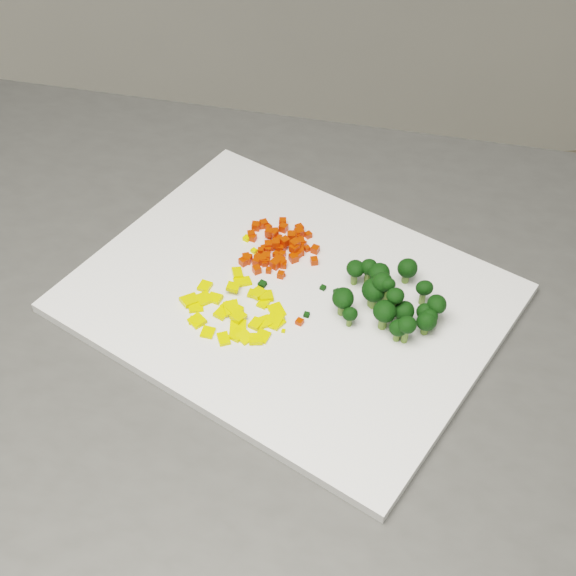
{
  "coord_description": "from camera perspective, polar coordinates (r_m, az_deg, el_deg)",
  "views": [
    {
      "loc": [
        0.33,
        0.01,
        1.54
      ],
      "look_at": [
        0.39,
        0.6,
        0.92
      ],
      "focal_mm": 50.0,
      "sensor_mm": 36.0,
      "label": 1
    }
  ],
  "objects": [
    {
      "name": "pepper_chunk_5",
      "position": [
        0.83,
        -1.69,
        -2.44
      ],
      "size": [
        0.02,
        0.02,
        0.01
      ],
      "primitive_type": "cube",
      "rotation": [
        0.1,
        -0.14,
        0.21
      ],
      "color": "yellow",
      "rests_on": "pepper_pile"
    },
    {
      "name": "carrot_cube_54",
      "position": [
        0.94,
        -1.39,
        4.33
      ],
      "size": [
        0.01,
        0.01,
        0.01
      ],
      "primitive_type": "cube",
      "rotation": [
        0.0,
        0.0,
        2.25
      ],
      "color": "red",
      "rests_on": "carrot_pile"
    },
    {
      "name": "pepper_chunk_29",
      "position": [
        0.86,
        -6.59,
        -1.31
      ],
      "size": [
        0.02,
        0.02,
        0.01
      ],
      "primitive_type": "cube",
      "rotation": [
        0.15,
        -0.04,
        1.64
      ],
      "color": "yellow",
      "rests_on": "pepper_pile"
    },
    {
      "name": "pepper_chunk_32",
      "position": [
        0.86,
        -5.24,
        -0.73
      ],
      "size": [
        0.02,
        0.02,
        0.01
      ],
      "primitive_type": "cube",
      "rotation": [
        -0.12,
        -0.12,
        1.02
      ],
      "color": "yellow",
      "rests_on": "pepper_pile"
    },
    {
      "name": "stray_bit_4",
      "position": [
        0.87,
        2.5,
        0.03
      ],
      "size": [
        0.01,
        0.01,
        0.0
      ],
      "primitive_type": "cube",
      "rotation": [
        0.0,
        0.0,
        2.5
      ],
      "color": "black",
      "rests_on": "cutting_board"
    },
    {
      "name": "broccoli_floret_4",
      "position": [
        0.84,
        3.86,
        -1.06
      ],
      "size": [
        0.03,
        0.03,
        0.03
      ],
      "primitive_type": null,
      "color": "black",
      "rests_on": "broccoli_pile"
    },
    {
      "name": "carrot_cube_14",
      "position": [
        0.92,
        0.89,
        3.25
      ],
      "size": [
        0.01,
        0.01,
        0.01
      ],
      "primitive_type": "cube",
      "rotation": [
        0.0,
        0.0,
        1.66
      ],
      "color": "red",
      "rests_on": "carrot_pile"
    },
    {
      "name": "broccoli_floret_0",
      "position": [
        0.83,
        8.17,
        -1.87
      ],
      "size": [
        0.03,
        0.03,
        0.03
      ],
      "primitive_type": null,
      "color": "black",
      "rests_on": "broccoli_pile"
    },
    {
      "name": "pepper_chunk_13",
      "position": [
        0.85,
        -0.83,
        -1.62
      ],
      "size": [
        0.02,
        0.02,
        0.0
      ],
      "primitive_type": "cube",
      "rotation": [
        -0.02,
        -0.05,
        1.88
      ],
      "color": "yellow",
      "rests_on": "pepper_pile"
    },
    {
      "name": "pepper_chunk_27",
      "position": [
        0.82,
        -1.82,
        -3.45
      ],
      "size": [
        0.02,
        0.02,
        0.01
      ],
      "primitive_type": "cube",
      "rotation": [
        -0.02,
        -0.11,
        2.63
      ],
      "color": "yellow",
      "rests_on": "pepper_pile"
    },
    {
      "name": "broccoli_floret_15",
      "position": [
        0.84,
        10.42,
        -1.54
      ],
      "size": [
        0.03,
        0.03,
        0.03
      ],
      "primitive_type": null,
      "color": "black",
      "rests_on": "broccoli_pile"
    },
    {
      "name": "stray_bit_5",
      "position": [
        0.87,
        -1.83,
        0.28
      ],
      "size": [
        0.01,
        0.01,
        0.01
      ],
      "primitive_type": "cube",
      "rotation": [
        0.0,
        0.0,
        0.92
      ],
      "color": "black",
      "rests_on": "cutting_board"
    },
    {
      "name": "carrot_cube_62",
      "position": [
        0.91,
        -0.49,
        3.42
      ],
      "size": [
        0.01,
        0.01,
        0.01
      ],
      "primitive_type": "cube",
      "rotation": [
        0.0,
        0.0,
        1.38
      ],
      "color": "red",
      "rests_on": "carrot_pile"
    },
    {
      "name": "carrot_cube_53",
      "position": [
        0.93,
        0.81,
        3.95
      ],
      "size": [
        0.01,
        0.01,
        0.01
      ],
      "primitive_type": "cube",
      "rotation": [
        0.0,
        0.0,
        1.89
      ],
      "color": "red",
      "rests_on": "carrot_pile"
    },
    {
      "name": "pepper_chunk_16",
      "position": [
        0.86,
        -1.67,
        -0.98
      ],
      "size": [
        0.02,
        0.02,
        0.0
      ],
      "primitive_type": "cube",
      "rotation": [
        -0.01,
        0.02,
        0.97
      ],
      "color": "yellow",
      "rests_on": "pepper_pile"
    },
    {
      "name": "carrot_cube_43",
      "position": [
        0.9,
        0.69,
        2.43
      ],
      "size": [
        0.01,
        0.01,
        0.01
      ],
      "primitive_type": "cube",
      "rotation": [
        0.0,
        0.0,
        0.68
      ],
      "color": "red",
      "rests_on": "carrot_pile"
    },
    {
      "name": "carrot_cube_67",
      "position": [
        0.91,
        -0.56,
        2.86
      ],
      "size": [
        0.01,
        0.01,
        0.01
      ],
      "primitive_type": "cube",
      "rotation": [
        0.0,
        0.0,
        2.83
      ],
      "color": "red",
      "rests_on": "carrot_pile"
    },
    {
      "name": "carrot_cube_45",
      "position": [
        0.92,
        -1.37,
        3.98
      ],
      "size": [
        0.01,
        0.01,
        0.01
      ],
      "primitive_type": "cube",
      "rotation": [
        0.0,
        0.0,
        1.14
      ],
      "color": "red",
      "rests_on": "carrot_pile"
    },
    {
      "name": "pepper_chunk_9",
      "position": [
        0.86,
        -1.58,
        -0.56
      ],
      "size": [
        0.02,
        0.02,
        0.01
      ],
      "primitive_type": "cube",
      "rotation": [
        -0.14,
        0.1,
        0.05
      ],
      "color": "yellow",
      "rests_on": "pepper_pile"
    },
    {
      "name": "carrot_cube_15",
      "position": [
        0.92,
        0.92,
        3.44
      ],
      "size": [
        0.01,
        0.01,
        0.01
      ],
      "primitive_type": "cube",
      "rotation": [
        0.0,
        0.0,
        2.46
      ],
      "color": "red",
      "rests_on": "carrot_pile"
    },
    {
      "name": "broccoli_floret_8",
      "position": [
        0.83,
        9.93,
        -2.32
      ],
      "size": [
        0.02,
        0.02,
        0.03
      ],
      "primitive_type": null,
      "color": "black",
      "rests_on": "broccoli_pile"
    },
    {
      "name": "pepper_chunk_15",
      "position": [
        0.83,
        -5.72,
        -3.16
      ],
      "size": [
        0.02,
        0.02,
        0.0
      ],
      "primitive_type": "cube",
      "rotation": [
        0.07,
        -0.04,
        1.22
      ],
      "color": "yellow",
      "rests_on": "pepper_pile"
    },
    {
      "name": "pepper_chunk_12",
      "position": [
        0.84,
        -3.54,
        -2.04
      ],
      "size": [
        0.02,
        0.02,
        0.01
      ],
      "primitive_type": "cube",
      "rotation": [
        0.13,
        -0.07,
        2.36
      ],
      "color": "yellow",
      "rests_on": "pepper_pile"
    },
    {
      "name": "carrot_cube_22",
      "position": [
        0.91,
        1.01,
        3.11
      ],
      "size": [
        0.01,
        0.01,
        0.01
      ],
      "primitive_type": "cube",
      "rotation": [
        0.0,
        0.0,
        0.91
      ],
      "color": "red",
      "rests_on": "carrot_pile"
    },
    {
      "name": "stray_bit_2",
      "position": [
        0.88,
        -0.43,
        0.94
      ],
      "size": [
        0.01,
        0.01,
        0.0
      ],
      "primitive_type": "cube",
      "rotation": [
        0.0,
        0.0,
        0.49
      ],
      "color": "red",
      "rests_on": "cutting_board"
    },
    {
      "name": "carrot_cube_71",
      "position": [
        0.92,
        0.22,
        3.33
      ],
      "size": [
        0.01,
        0.01,
        0.01
      ],
      "primitive_type": "cube",
      "rotation": [
        0.0,
        0.0,
        2.81
      ],
      "color": "red",
      "rests_on": "carrot_pile"
    },
    {
      "name": "pepper_chunk_19",
      "position": [
        0.84,
        -6.48,
        -2.34
      ],
      "size": [
        0.02,
        0.02,
        0.01
      ],
      "primitive_type": "cube",
      "rotation": [
        -0.02,
        -0.11,
        0.58
      ],
      "color": "yellow",
      "rests_on": "pepper_pile"
    },
    {
      "name": "carrot_cube_50",
      "position": [
        0.9,
        -0.41,
        2.39
      ],
      "size": [
        0.01,
        0.01,
        0.01
      ],
      "primitive_type": "cube",
      "rotation": [
        0.0,
        0.0,
        1.06
      ],
      "color": "red",
      "rests_on": "carrot_pile"
    },
    {
      "name": "carrot_pile",
      "position": [
        0.91,
        -0.59,
        3.39
      ],
      "size": [
        0.1,
        0.1,
        0.03
      ],
      "primitive_type": null,
      "color": "red",
      "rests_on": "cutting_board"
    },
    {
      "name": "carrot_cube_23",
      "position": [
        0.9,
        -1.85,
        2.03
      ],
      "size": [
        0.01,
        0.01,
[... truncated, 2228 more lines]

